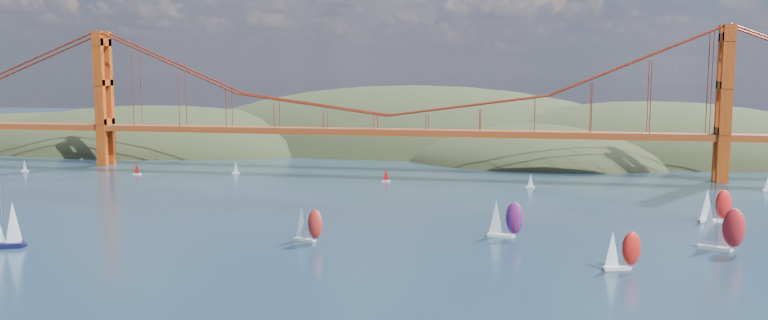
% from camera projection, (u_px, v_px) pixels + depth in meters
% --- Properties ---
extents(headlands, '(725.00, 225.00, 96.00)m').
position_uv_depth(headlands, '(513.00, 173.00, 377.32)').
color(headlands, black).
rests_on(headlands, ground).
extents(bridge, '(552.00, 12.00, 55.00)m').
position_uv_depth(bridge, '(384.00, 89.00, 285.50)').
color(bridge, '#933B18').
rests_on(bridge, ground).
extents(racer_0, '(7.81, 5.10, 8.73)m').
position_uv_depth(racer_0, '(308.00, 224.00, 171.38)').
color(racer_0, silver).
rests_on(racer_0, ground).
extents(racer_1, '(7.75, 4.80, 8.67)m').
position_uv_depth(racer_1, '(621.00, 249.00, 147.01)').
color(racer_1, silver).
rests_on(racer_1, ground).
extents(racer_2, '(9.78, 6.85, 10.96)m').
position_uv_depth(racer_2, '(721.00, 227.00, 162.65)').
color(racer_2, silver).
rests_on(racer_2, ground).
extents(racer_3, '(8.46, 4.45, 9.50)m').
position_uv_depth(racer_3, '(715.00, 205.00, 193.64)').
color(racer_3, white).
rests_on(racer_3, ground).
extents(racer_rwb, '(8.52, 3.93, 9.63)m').
position_uv_depth(racer_rwb, '(505.00, 218.00, 175.85)').
color(racer_rwb, silver).
rests_on(racer_rwb, ground).
extents(distant_boat_1, '(3.00, 2.00, 4.70)m').
position_uv_depth(distant_boat_1, '(25.00, 166.00, 289.84)').
color(distant_boat_1, silver).
rests_on(distant_boat_1, ground).
extents(distant_boat_2, '(3.00, 2.00, 4.70)m').
position_uv_depth(distant_boat_2, '(137.00, 168.00, 281.89)').
color(distant_boat_2, silver).
rests_on(distant_boat_2, ground).
extents(distant_boat_3, '(3.00, 2.00, 4.70)m').
position_uv_depth(distant_boat_3, '(236.00, 168.00, 284.16)').
color(distant_boat_3, silver).
rests_on(distant_boat_3, ground).
extents(distant_boat_4, '(3.00, 2.00, 4.70)m').
position_uv_depth(distant_boat_4, '(767.00, 184.00, 243.11)').
color(distant_boat_4, silver).
rests_on(distant_boat_4, ground).
extents(distant_boat_8, '(3.00, 2.00, 4.70)m').
position_uv_depth(distant_boat_8, '(531.00, 181.00, 250.12)').
color(distant_boat_8, silver).
rests_on(distant_boat_8, ground).
extents(distant_boat_9, '(3.00, 2.00, 4.70)m').
position_uv_depth(distant_boat_9, '(386.00, 175.00, 264.40)').
color(distant_boat_9, silver).
rests_on(distant_boat_9, ground).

